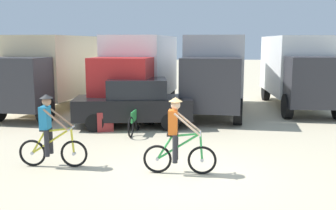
% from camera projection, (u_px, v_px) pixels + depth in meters
% --- Properties ---
extents(ground_plane, '(120.00, 120.00, 0.00)m').
position_uv_depth(ground_plane, '(186.00, 174.00, 8.97)').
color(ground_plane, beige).
extents(box_truck_tan_camper, '(3.39, 7.04, 3.35)m').
position_uv_depth(box_truck_tan_camper, '(53.00, 69.00, 17.07)').
color(box_truck_tan_camper, '#CCB78E').
rests_on(box_truck_tan_camper, ground).
extents(box_truck_avon_van, '(3.32, 7.02, 3.35)m').
position_uv_depth(box_truck_avon_van, '(139.00, 69.00, 16.93)').
color(box_truck_avon_van, white).
rests_on(box_truck_avon_van, ground).
extents(box_truck_grey_hauler, '(3.43, 7.04, 3.35)m').
position_uv_depth(box_truck_grey_hauler, '(216.00, 69.00, 16.82)').
color(box_truck_grey_hauler, '#9E9EA3').
rests_on(box_truck_grey_hauler, ground).
extents(box_truck_white_box, '(2.76, 6.88, 3.35)m').
position_uv_depth(box_truck_white_box, '(298.00, 68.00, 17.81)').
color(box_truck_white_box, white).
rests_on(box_truck_white_box, ground).
extents(sedan_parked, '(4.32, 2.07, 1.76)m').
position_uv_depth(sedan_parked, '(134.00, 103.00, 13.88)').
color(sedan_parked, black).
rests_on(sedan_parked, ground).
extents(cyclist_orange_shirt, '(1.73, 0.52, 1.82)m').
position_uv_depth(cyclist_orange_shirt, '(50.00, 133.00, 9.36)').
color(cyclist_orange_shirt, black).
rests_on(cyclist_orange_shirt, ground).
extents(cyclist_cowboy_hat, '(1.73, 0.52, 1.82)m').
position_uv_depth(cyclist_cowboy_hat, '(177.00, 139.00, 8.86)').
color(cyclist_cowboy_hat, black).
rests_on(cyclist_cowboy_hat, ground).
extents(bicycle_spare, '(0.50, 1.72, 0.97)m').
position_uv_depth(bicycle_spare, '(134.00, 122.00, 12.85)').
color(bicycle_spare, black).
rests_on(bicycle_spare, ground).
extents(supply_crate, '(0.72, 0.74, 0.69)m').
position_uv_depth(supply_crate, '(104.00, 121.00, 13.34)').
color(supply_crate, '#9E2D2D').
rests_on(supply_crate, ground).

